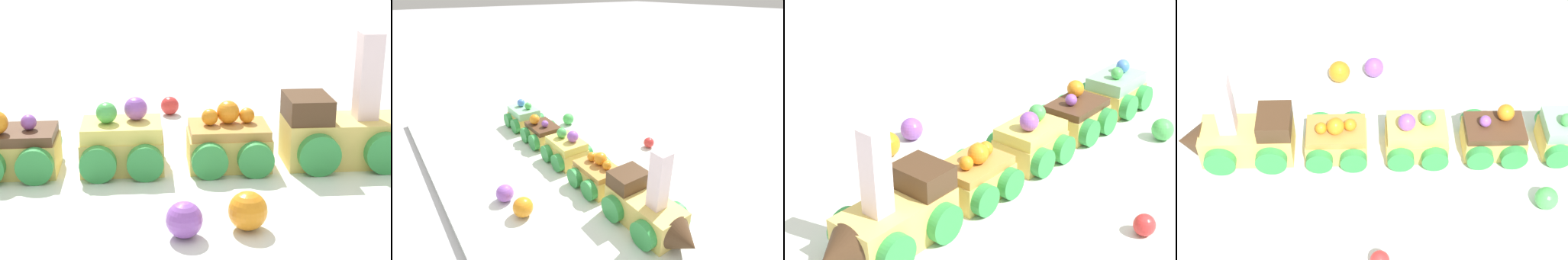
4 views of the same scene
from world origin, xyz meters
TOP-DOWN VIEW (x-y plane):
  - ground_plane at (0.00, 0.00)m, footprint 10.00×10.00m
  - display_board at (0.00, 0.00)m, footprint 0.82×0.42m
  - cake_train_locomotive at (0.18, 0.01)m, footprint 0.14×0.07m
  - cake_car_caramel at (0.07, 0.01)m, footprint 0.07×0.07m
  - cake_car_lemon at (-0.03, 0.01)m, footprint 0.07×0.07m
  - cake_car_chocolate at (-0.13, 0.01)m, footprint 0.07×0.07m
  - gumball_purple at (0.01, -0.13)m, footprint 0.03×0.03m
  - gumball_red at (0.02, 0.17)m, footprint 0.02×0.02m
  - gumball_orange at (0.06, -0.12)m, footprint 0.03×0.03m
  - gumball_green at (-0.17, 0.10)m, footprint 0.03×0.03m

SIDE VIEW (x-z plane):
  - ground_plane at x=0.00m, z-range 0.00..0.00m
  - display_board at x=0.00m, z-range 0.00..0.01m
  - gumball_red at x=0.02m, z-range 0.01..0.03m
  - gumball_green at x=-0.17m, z-range 0.01..0.04m
  - gumball_purple at x=0.01m, z-range 0.01..0.04m
  - gumball_orange at x=0.06m, z-range 0.01..0.04m
  - cake_car_chocolate at x=-0.13m, z-range 0.00..0.06m
  - cake_car_caramel at x=0.07m, z-range 0.00..0.06m
  - cake_car_lemon at x=-0.03m, z-range 0.00..0.07m
  - cake_train_locomotive at x=0.18m, z-range -0.02..0.10m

